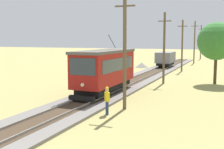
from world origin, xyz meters
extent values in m
cube|color=maroon|center=(0.00, 15.57, 2.30)|extent=(2.50, 8.00, 2.60)
cube|color=#56514C|center=(0.00, 15.57, 3.71)|extent=(2.60, 8.32, 0.22)
cube|color=black|center=(0.00, 15.57, 0.72)|extent=(2.10, 7.04, 0.44)
cube|color=#2D3842|center=(0.00, 11.55, 2.77)|extent=(2.10, 0.03, 1.25)
cube|color=#2D3842|center=(1.26, 15.57, 2.66)|extent=(0.02, 6.72, 1.04)
sphere|color=#F4EAB2|center=(0.00, 11.51, 1.45)|extent=(0.28, 0.28, 0.28)
cylinder|color=black|center=(0.00, 17.17, 4.52)|extent=(0.05, 1.67, 1.19)
cube|color=black|center=(0.00, 11.37, 0.50)|extent=(2.00, 0.36, 0.32)
cylinder|color=black|center=(0.00, 13.33, 0.72)|extent=(1.54, 0.80, 0.80)
cylinder|color=black|center=(0.00, 17.81, 0.72)|extent=(1.54, 0.80, 0.80)
cube|color=slate|center=(0.00, 40.33, 1.78)|extent=(2.40, 5.20, 1.70)
cube|color=black|center=(0.00, 40.33, 0.70)|extent=(2.02, 4.78, 0.38)
cylinder|color=black|center=(0.00, 38.77, 0.70)|extent=(1.54, 0.76, 0.76)
cylinder|color=black|center=(0.00, 41.89, 0.70)|extent=(1.54, 0.76, 0.76)
cylinder|color=brown|center=(3.28, 11.37, 3.91)|extent=(0.24, 0.31, 7.83)
cube|color=brown|center=(3.28, 11.37, 6.89)|extent=(1.40, 0.10, 0.10)
cylinder|color=silver|center=(2.73, 11.37, 6.99)|extent=(0.08, 0.08, 0.10)
cylinder|color=silver|center=(3.83, 11.37, 6.99)|extent=(0.08, 0.08, 0.10)
cylinder|color=brown|center=(3.28, 23.69, 3.76)|extent=(0.24, 0.28, 7.52)
cube|color=brown|center=(3.28, 23.69, 6.62)|extent=(1.40, 0.10, 0.10)
cylinder|color=silver|center=(2.73, 23.69, 6.72)|extent=(0.08, 0.08, 0.10)
cylinder|color=silver|center=(3.83, 23.69, 6.72)|extent=(0.08, 0.08, 0.10)
cylinder|color=brown|center=(3.28, 36.05, 3.74)|extent=(0.24, 0.52, 7.48)
cube|color=brown|center=(3.28, 36.05, 6.58)|extent=(1.40, 0.10, 0.10)
cylinder|color=silver|center=(2.73, 36.05, 6.68)|extent=(0.08, 0.08, 0.10)
cylinder|color=silver|center=(3.83, 36.05, 6.68)|extent=(0.08, 0.08, 0.10)
cylinder|color=brown|center=(3.28, 51.36, 4.10)|extent=(0.24, 0.34, 8.19)
cube|color=brown|center=(3.28, 51.36, 7.21)|extent=(1.40, 0.10, 0.10)
cylinder|color=silver|center=(2.73, 51.36, 7.31)|extent=(0.08, 0.08, 0.10)
cylinder|color=silver|center=(3.83, 51.36, 7.31)|extent=(0.08, 0.08, 0.10)
cylinder|color=brown|center=(3.28, 64.34, 4.01)|extent=(0.24, 0.59, 8.02)
cube|color=brown|center=(3.28, 64.34, 7.05)|extent=(1.40, 0.10, 0.10)
cylinder|color=silver|center=(2.73, 64.34, 7.15)|extent=(0.08, 0.08, 0.10)
cylinder|color=silver|center=(3.83, 64.34, 7.15)|extent=(0.08, 0.08, 0.10)
cone|color=gray|center=(-3.82, 39.58, 0.43)|extent=(2.37, 2.37, 0.86)
cylinder|color=navy|center=(2.70, 9.68, 0.43)|extent=(0.15, 0.15, 0.86)
cylinder|color=navy|center=(2.80, 9.56, 0.43)|extent=(0.15, 0.15, 0.86)
cube|color=yellow|center=(2.75, 9.62, 1.15)|extent=(0.42, 0.45, 0.58)
sphere|color=tan|center=(2.75, 9.62, 1.58)|extent=(0.22, 0.22, 0.22)
sphere|color=yellow|center=(2.75, 9.62, 1.68)|extent=(0.21, 0.21, 0.21)
cylinder|color=#4C3823|center=(8.41, 25.59, 1.51)|extent=(0.32, 0.32, 3.02)
sphere|color=#387A33|center=(8.41, 25.59, 4.52)|extent=(3.98, 3.98, 3.98)
camera|label=1|loc=(9.78, -6.71, 4.75)|focal=46.22mm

